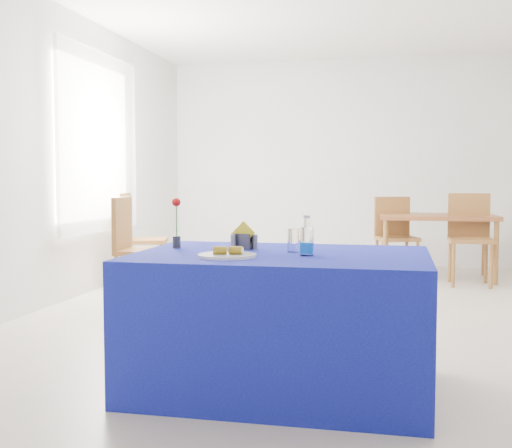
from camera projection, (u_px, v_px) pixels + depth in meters
The scene contains 18 objects.
floor at pixel (322, 317), 5.45m from camera, with size 7.00×7.00×0.00m, color #C1B3A0.
room_shell at pixel (324, 109), 5.32m from camera, with size 7.00×7.00×7.00m.
window_pane at pixel (94, 142), 6.64m from camera, with size 0.04×1.50×1.60m, color white.
curtain at pixel (100, 142), 6.63m from camera, with size 0.04×1.75×1.85m, color white.
plate at pixel (227, 256), 3.36m from camera, with size 0.31×0.31×0.01m, color silver.
drinking_glass at pixel (294, 240), 3.58m from camera, with size 0.07×0.07×0.13m, color white.
salt_shaker at pixel (233, 242), 3.72m from camera, with size 0.03×0.03×0.09m, color gray.
pepper_shaker at pixel (255, 242), 3.73m from camera, with size 0.03×0.03×0.09m, color slate.
blue_table at pixel (281, 321), 3.56m from camera, with size 1.60×1.10×0.76m.
water_bottle at pixel (307, 242), 3.43m from camera, with size 0.08×0.08×0.21m.
napkin_holder at pixel (243, 241), 3.75m from camera, with size 0.15×0.08×0.16m.
rose_vase at pixel (176, 223), 3.79m from camera, with size 0.05×0.05×0.30m.
oak_table at pixel (437, 221), 7.50m from camera, with size 1.35×0.90×0.76m.
chair_bg_left at pixel (395, 231), 7.57m from camera, with size 0.54×0.54×0.96m.
chair_bg_right at pixel (470, 232), 7.10m from camera, with size 0.46×0.46×1.01m.
chair_win_a at pixel (134, 243), 5.97m from camera, with size 0.48×0.48×1.00m.
chair_win_b at pixel (136, 233), 6.91m from camera, with size 0.56×0.56×1.02m.
banana_pieces at pixel (228, 250), 3.35m from camera, with size 0.16×0.08×0.04m.
Camera 1 is at (0.59, -5.37, 1.17)m, focal length 45.00 mm.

